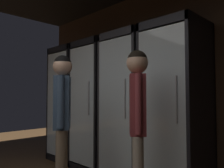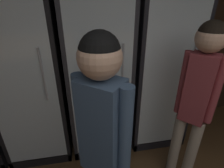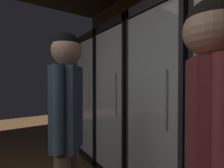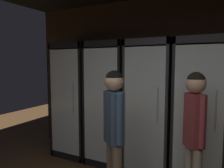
{
  "view_description": "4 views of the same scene",
  "coord_description": "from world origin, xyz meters",
  "px_view_note": "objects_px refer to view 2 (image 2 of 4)",
  "views": [
    {
      "loc": [
        1.66,
        0.12,
        1.18
      ],
      "look_at": [
        -0.64,
        2.41,
        1.34
      ],
      "focal_mm": 36.91,
      "sensor_mm": 36.0,
      "label": 1
    },
    {
      "loc": [
        -0.67,
        0.79,
        1.76
      ],
      "look_at": [
        -0.31,
        2.7,
        0.78
      ],
      "focal_mm": 28.11,
      "sensor_mm": 36.0,
      "label": 2
    },
    {
      "loc": [
        0.58,
        1.17,
        1.29
      ],
      "look_at": [
        -1.28,
        2.42,
        1.25
      ],
      "focal_mm": 26.48,
      "sensor_mm": 36.0,
      "label": 3
    },
    {
      "loc": [
        0.52,
        -0.59,
        1.72
      ],
      "look_at": [
        -1.04,
        2.38,
        1.39
      ],
      "focal_mm": 34.77,
      "sensor_mm": 36.0,
      "label": 4
    }
  ],
  "objects_px": {
    "shopper_near": "(102,140)",
    "shopper_far": "(196,96)",
    "cooler_right": "(156,65)",
    "cooler_left": "(32,73)",
    "cooler_center": "(97,69)"
  },
  "relations": [
    {
      "from": "shopper_near",
      "to": "shopper_far",
      "type": "distance_m",
      "value": 0.89
    },
    {
      "from": "cooler_right",
      "to": "shopper_far",
      "type": "xyz_separation_m",
      "value": [
        0.01,
        -0.8,
        0.02
      ]
    },
    {
      "from": "cooler_left",
      "to": "shopper_near",
      "type": "relative_size",
      "value": 1.26
    },
    {
      "from": "cooler_left",
      "to": "cooler_right",
      "type": "xyz_separation_m",
      "value": [
        1.44,
        -0.0,
        -0.0
      ]
    },
    {
      "from": "cooler_right",
      "to": "shopper_far",
      "type": "bearing_deg",
      "value": -89.1
    },
    {
      "from": "cooler_right",
      "to": "shopper_near",
      "type": "bearing_deg",
      "value": -125.78
    },
    {
      "from": "cooler_center",
      "to": "shopper_near",
      "type": "distance_m",
      "value": 1.13
    },
    {
      "from": "cooler_center",
      "to": "shopper_near",
      "type": "xyz_separation_m",
      "value": [
        -0.09,
        -1.13,
        -0.01
      ]
    },
    {
      "from": "cooler_right",
      "to": "shopper_near",
      "type": "xyz_separation_m",
      "value": [
        -0.81,
        -1.13,
        -0.0
      ]
    },
    {
      "from": "cooler_left",
      "to": "shopper_far",
      "type": "distance_m",
      "value": 1.66
    },
    {
      "from": "cooler_center",
      "to": "cooler_right",
      "type": "xyz_separation_m",
      "value": [
        0.72,
        -0.0,
        -0.0
      ]
    },
    {
      "from": "cooler_left",
      "to": "cooler_center",
      "type": "height_order",
      "value": "same"
    },
    {
      "from": "cooler_left",
      "to": "shopper_near",
      "type": "xyz_separation_m",
      "value": [
        0.63,
        -1.13,
        -0.01
      ]
    },
    {
      "from": "cooler_center",
      "to": "shopper_far",
      "type": "xyz_separation_m",
      "value": [
        0.73,
        -0.8,
        0.02
      ]
    },
    {
      "from": "cooler_center",
      "to": "cooler_right",
      "type": "bearing_deg",
      "value": -0.06
    }
  ]
}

